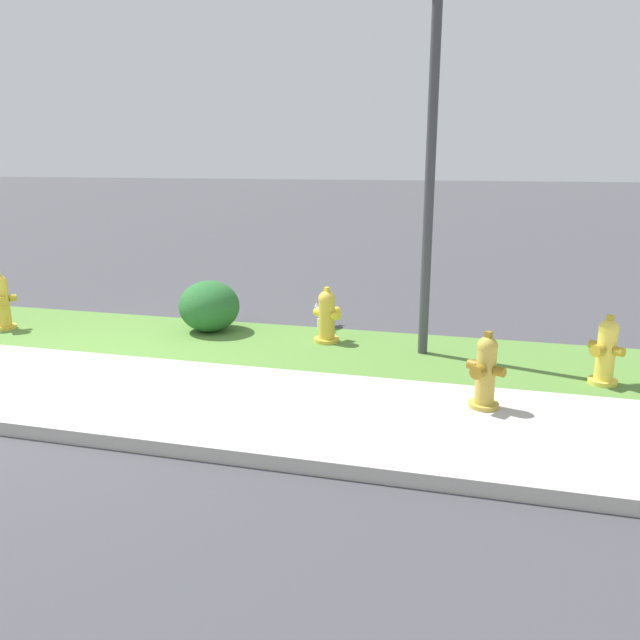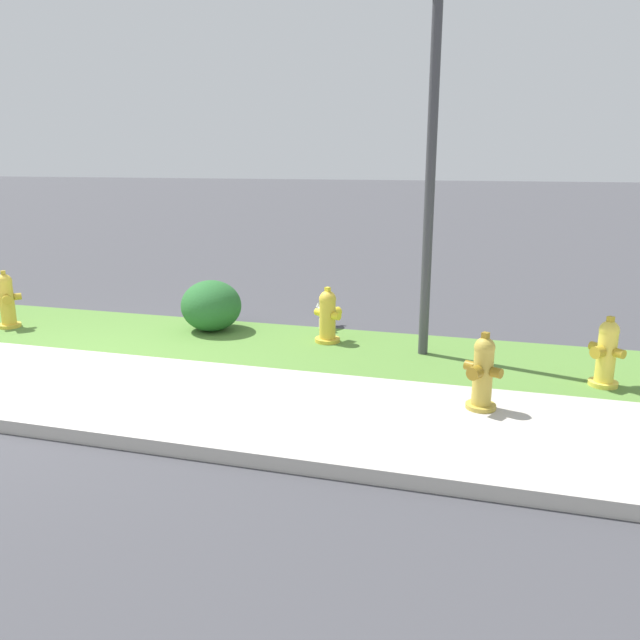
{
  "view_description": "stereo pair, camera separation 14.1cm",
  "coord_description": "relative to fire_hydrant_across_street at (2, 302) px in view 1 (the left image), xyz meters",
  "views": [
    {
      "loc": [
        4.17,
        -5.03,
        2.2
      ],
      "look_at": [
        2.43,
        1.66,
        0.4
      ],
      "focal_mm": 35.0,
      "sensor_mm": 36.0,
      "label": 1
    },
    {
      "loc": [
        4.3,
        -4.99,
        2.2
      ],
      "look_at": [
        2.43,
        1.66,
        0.4
      ],
      "focal_mm": 35.0,
      "sensor_mm": 36.0,
      "label": 2
    }
  ],
  "objects": [
    {
      "name": "shrub_bush_mid_verge",
      "position": [
        2.68,
        0.6,
        -0.04
      ],
      "size": [
        0.78,
        0.78,
        0.67
      ],
      "color": "#28662D",
      "rests_on": "ground"
    },
    {
      "name": "sidewalk_pavement",
      "position": [
        1.88,
        -1.64,
        -0.37
      ],
      "size": [
        18.0,
        1.97,
        0.01
      ],
      "primitive_type": "cube",
      "color": "#BCB7AD",
      "rests_on": "ground"
    },
    {
      "name": "ground_plane",
      "position": [
        1.88,
        -1.64,
        -0.37
      ],
      "size": [
        120.0,
        120.0,
        0.0
      ],
      "primitive_type": "plane",
      "color": "#424247"
    },
    {
      "name": "fire_hydrant_mid_block",
      "position": [
        7.32,
        -0.24,
        -0.03
      ],
      "size": [
        0.34,
        0.34,
        0.71
      ],
      "rotation": [
        0.0,
        0.0,
        2.39
      ],
      "color": "yellow",
      "rests_on": "ground"
    },
    {
      "name": "fire_hydrant_near_corner",
      "position": [
        4.28,
        0.5,
        -0.04
      ],
      "size": [
        0.38,
        0.36,
        0.69
      ],
      "rotation": [
        0.0,
        0.0,
        5.79
      ],
      "color": "gold",
      "rests_on": "ground"
    },
    {
      "name": "fire_hydrant_across_street",
      "position": [
        0.0,
        0.0,
        0.0
      ],
      "size": [
        0.34,
        0.34,
        0.77
      ],
      "rotation": [
        0.0,
        0.0,
        3.93
      ],
      "color": "gold",
      "rests_on": "ground"
    },
    {
      "name": "fire_hydrant_by_grass_verge",
      "position": [
        6.16,
        -1.19,
        -0.03
      ],
      "size": [
        0.35,
        0.33,
        0.72
      ],
      "rotation": [
        0.0,
        0.0,
        2.63
      ],
      "color": "gold",
      "rests_on": "ground"
    },
    {
      "name": "street_lamp",
      "position": [
        5.47,
        0.33,
        2.39
      ],
      "size": [
        0.32,
        0.32,
        4.11
      ],
      "color": "#3D3D42",
      "rests_on": "ground"
    },
    {
      "name": "grass_verge",
      "position": [
        1.88,
        0.23,
        -0.37
      ],
      "size": [
        18.0,
        1.77,
        0.01
      ],
      "primitive_type": "cube",
      "color": "#568438",
      "rests_on": "ground"
    },
    {
      "name": "small_white_dog",
      "position": [
        4.09,
        1.12,
        -0.15
      ],
      "size": [
        0.24,
        0.47,
        0.38
      ],
      "rotation": [
        0.0,
        0.0,
        4.53
      ],
      "color": "white",
      "rests_on": "ground"
    }
  ]
}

